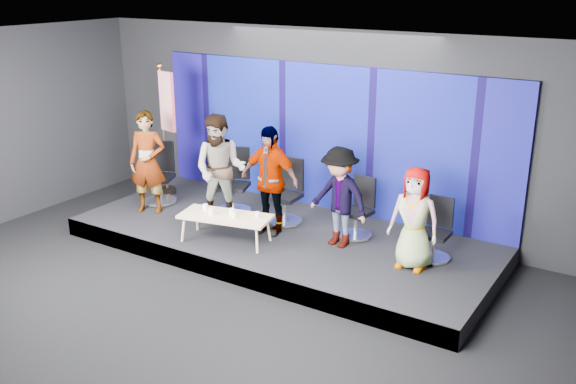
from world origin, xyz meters
name	(u,v)px	position (x,y,z in m)	size (l,w,h in m)	color
ground	(183,311)	(0.00, 0.00, 0.00)	(10.00, 10.00, 0.00)	black
room_walls	(173,138)	(0.00, 0.00, 2.43)	(10.02, 8.02, 3.51)	black
riser	(282,240)	(0.00, 2.50, 0.15)	(7.00, 3.00, 0.30)	black
backdrop	(326,138)	(0.00, 3.95, 1.60)	(7.00, 0.08, 2.60)	#150866
chair_a	(160,183)	(-2.74, 2.55, 0.67)	(0.83, 0.83, 1.13)	silver
panelist_a	(148,162)	(-2.54, 2.07, 1.21)	(0.67, 0.44, 1.83)	black
chair_b	(234,191)	(-1.25, 2.85, 0.68)	(0.83, 0.83, 1.16)	silver
panelist_b	(220,169)	(-1.14, 2.35, 1.24)	(0.91, 0.71, 1.88)	black
chair_c	(286,202)	(-0.19, 2.92, 0.66)	(0.65, 0.65, 1.11)	silver
panelist_c	(269,180)	(-0.19, 2.42, 1.20)	(1.05, 0.44, 1.80)	black
chair_d	(358,217)	(1.13, 3.01, 0.62)	(0.64, 0.64, 0.99)	silver
panelist_d	(339,197)	(1.04, 2.52, 1.10)	(1.03, 0.59, 1.60)	black
chair_e	(435,239)	(2.50, 2.85, 0.61)	(0.53, 0.53, 0.94)	silver
panelist_e	(415,218)	(2.33, 2.38, 1.06)	(0.74, 0.48, 1.52)	black
coffee_table	(225,217)	(-0.55, 1.69, 0.71)	(1.55, 0.91, 0.45)	tan
mug_a	(205,207)	(-0.95, 1.70, 0.80)	(0.08, 0.08, 0.10)	white
mug_b	(211,211)	(-0.75, 1.59, 0.80)	(0.09, 0.09, 0.11)	white
mug_c	(232,212)	(-0.47, 1.76, 0.80)	(0.09, 0.09, 0.10)	white
mug_d	(234,215)	(-0.36, 1.67, 0.79)	(0.07, 0.07, 0.09)	white
mug_e	(257,214)	(-0.07, 1.89, 0.79)	(0.07, 0.07, 0.08)	white
flag_stand	(166,127)	(-2.86, 2.95, 1.64)	(0.57, 0.34, 2.52)	black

